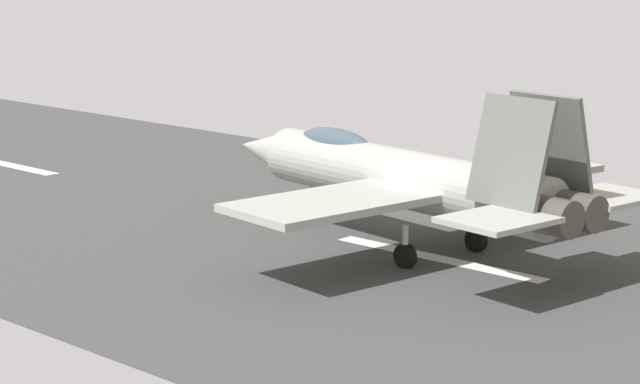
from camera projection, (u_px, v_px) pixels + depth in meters
The scene contains 3 objects.
ground_plane at pixel (430, 257), 38.70m from camera, with size 400.00×400.00×0.00m, color slate.
runway_strip at pixel (430, 257), 38.69m from camera, with size 240.00×26.00×0.02m.
fighter_jet at pixel (403, 177), 39.30m from camera, with size 16.96×14.41×5.63m.
Camera 1 is at (-22.78, 29.96, 9.91)m, focal length 67.45 mm.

